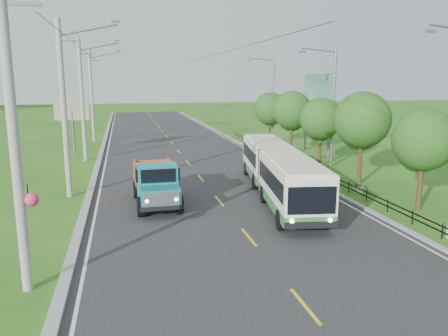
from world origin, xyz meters
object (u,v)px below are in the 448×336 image
object	(u,v)px
billboard_left	(72,113)
pole_far	(92,95)
pole_nearest	(16,138)
tree_fourth	(321,121)
pole_mid	(83,100)
planter_far	(271,149)
pole_near	(64,109)
streetlight_far	(272,97)
billboard_right	(318,96)
tree_second	(423,143)
tree_back	(270,110)
dump_truck	(156,180)
tree_third	(362,123)
bus	(278,169)
streetlight_mid	(332,104)
tree_fifth	(292,112)
planter_near	(358,188)
planter_mid	(305,164)

from	to	relation	value
billboard_left	pole_far	bearing A→B (deg)	82.17
pole_nearest	tree_fourth	distance (m)	24.96
pole_mid	planter_far	distance (m)	17.56
pole_far	pole_near	bearing A→B (deg)	-90.00
streetlight_far	billboard_right	size ratio (longest dim) A/B	1.24
pole_near	tree_second	bearing A→B (deg)	-20.74
tree_back	streetlight_far	xyz separation A→B (m)	(0.79, 1.86, 1.25)
streetlight_far	billboard_left	size ratio (longest dim) A/B	1.74
pole_near	dump_truck	xyz separation A→B (m)	(4.78, -2.94, -3.74)
tree_fourth	tree_back	xyz separation A→B (m)	(0.00, 12.00, 0.07)
pole_near	tree_fourth	xyz separation A→B (m)	(18.12, 5.14, -1.51)
pole_far	streetlight_far	world-z (taller)	pole_far
tree_third	billboard_right	bearing A→B (deg)	78.36
pole_nearest	tree_third	xyz separation A→B (m)	(18.10, 11.14, -0.95)
pole_nearest	tree_second	bearing A→B (deg)	15.86
billboard_right	pole_far	bearing A→B (deg)	147.70
bus	dump_truck	distance (m)	7.04
billboard_left	billboard_right	xyz separation A→B (m)	(21.80, -4.00, 1.48)
tree_second	planter_far	size ratio (longest dim) A/B	7.91
pole_far	streetlight_mid	xyz separation A→B (m)	(18.90, -19.00, -0.19)
pole_mid	pole_far	size ratio (longest dim) A/B	1.00
pole_far	tree_fifth	bearing A→B (deg)	-35.36
pole_far	billboard_left	bearing A→B (deg)	-97.83
planter_near	planter_mid	distance (m)	8.00
tree_second	tree_fifth	world-z (taller)	tree_fifth
streetlight_mid	planter_near	bearing A→B (deg)	-104.32
pole_nearest	streetlight_far	bearing A→B (deg)	58.66
planter_near	pole_mid	bearing A→B (deg)	138.35
planter_far	billboard_left	bearing A→B (deg)	173.69
tree_fourth	streetlight_mid	world-z (taller)	streetlight_mid
planter_near	pole_nearest	bearing A→B (deg)	-151.88
pole_far	tree_back	bearing A→B (deg)	-20.74
tree_fifth	tree_back	world-z (taller)	tree_fifth
pole_near	dump_truck	size ratio (longest dim) A/B	1.74
planter_near	dump_truck	bearing A→B (deg)	179.73
tree_third	billboard_left	world-z (taller)	tree_third
streetlight_mid	pole_far	bearing A→B (deg)	134.86
pole_near	tree_second	size ratio (longest dim) A/B	1.89
pole_mid	streetlight_mid	bearing A→B (deg)	-20.32
pole_near	billboard_right	distance (m)	23.32
pole_mid	tree_third	xyz separation A→B (m)	(18.12, -12.86, -1.11)
tree_third	streetlight_far	bearing A→B (deg)	87.73
tree_back	streetlight_far	size ratio (longest dim) A/B	0.61
pole_nearest	billboard_right	distance (m)	30.84
tree_fourth	bus	bearing A→B (deg)	-128.58
pole_nearest	pole_mid	size ratio (longest dim) A/B	1.00
tree_fourth	streetlight_far	bearing A→B (deg)	86.75
pole_mid	billboard_right	world-z (taller)	pole_mid
tree_fifth	streetlight_far	xyz separation A→B (m)	(0.79, 7.86, 1.05)
pole_mid	planter_mid	bearing A→B (deg)	-22.54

